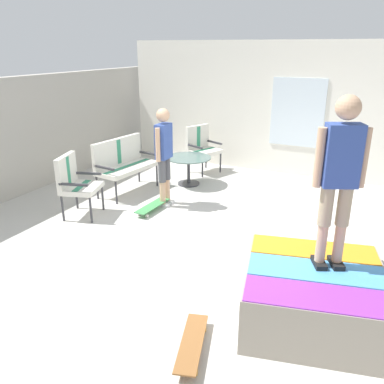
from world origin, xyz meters
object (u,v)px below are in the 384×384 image
object	(u,v)px
patio_bench	(123,160)
person_skater	(340,172)
patio_chair_by_wall	(74,180)
person_watching	(164,150)
skateboard_by_bench	(153,206)
patio_table	(189,165)
skateboard_spare	(192,343)
patio_chair_near_house	(201,145)
skate_ramp	(316,296)

from	to	relation	value
patio_bench	person_skater	xyz separation A→B (m)	(-2.23, -4.06, 0.95)
patio_chair_by_wall	person_skater	bearing A→B (deg)	-102.64
person_watching	skateboard_by_bench	bearing A→B (deg)	172.05
patio_chair_by_wall	skateboard_by_bench	bearing A→B (deg)	-55.97
person_watching	patio_bench	bearing A→B (deg)	75.90
patio_table	skateboard_spare	size ratio (longest dim) A/B	1.09
person_skater	patio_chair_by_wall	bearing A→B (deg)	77.36
patio_chair_by_wall	skateboard_by_bench	size ratio (longest dim) A/B	1.26
patio_bench	patio_chair_near_house	xyz separation A→B (m)	(1.83, -0.79, -0.00)
patio_table	person_skater	size ratio (longest dim) A/B	0.54
patio_chair_by_wall	skateboard_spare	xyz separation A→B (m)	(-2.00, -3.10, -0.53)
skate_ramp	patio_table	bearing A→B (deg)	43.19
patio_chair_by_wall	patio_table	bearing A→B (deg)	-23.56
skateboard_spare	patio_table	bearing A→B (deg)	26.87
patio_chair_by_wall	skateboard_spare	size ratio (longest dim) A/B	1.24
patio_chair_by_wall	skateboard_spare	bearing A→B (deg)	-122.80
patio_chair_by_wall	person_skater	xyz separation A→B (m)	(-0.92, -4.08, 0.95)
patio_chair_by_wall	skateboard_by_bench	xyz separation A→B (m)	(0.70, -1.03, -0.53)
person_watching	person_skater	bearing A→B (deg)	-123.14
patio_table	skateboard_spare	bearing A→B (deg)	-153.13
skate_ramp	person_skater	distance (m)	1.28
patio_chair_by_wall	skateboard_spare	distance (m)	3.72
patio_bench	skate_ramp	bearing A→B (deg)	-120.51
patio_bench	person_watching	size ratio (longest dim) A/B	0.77
skateboard_spare	skateboard_by_bench	bearing A→B (deg)	37.50
skate_ramp	skateboard_by_bench	bearing A→B (deg)	59.75
patio_chair_by_wall	person_watching	xyz separation A→B (m)	(1.04, -1.08, 0.38)
patio_bench	skateboard_by_bench	size ratio (longest dim) A/B	1.62
patio_chair_near_house	person_skater	xyz separation A→B (m)	(-4.05, -3.27, 0.95)
skateboard_by_bench	skate_ramp	bearing A→B (deg)	-120.25
patio_bench	skateboard_spare	xyz separation A→B (m)	(-3.31, -3.08, -0.53)
person_watching	skateboard_by_bench	xyz separation A→B (m)	(-0.35, 0.05, -0.91)
patio_chair_near_house	patio_table	distance (m)	0.96
person_skater	skateboard_by_bench	size ratio (longest dim) A/B	2.08
patio_chair_by_wall	person_skater	distance (m)	4.29
skateboard_by_bench	skateboard_spare	size ratio (longest dim) A/B	0.98
person_skater	skate_ramp	bearing A→B (deg)	158.78
patio_table	person_watching	size ratio (longest dim) A/B	0.53
patio_chair_by_wall	skateboard_by_bench	world-z (taller)	patio_chair_by_wall
skateboard_by_bench	patio_bench	bearing A→B (deg)	58.74
patio_table	person_skater	distance (m)	4.57
patio_table	skateboard_spare	world-z (taller)	patio_table
skate_ramp	patio_table	size ratio (longest dim) A/B	2.62
skateboard_by_bench	person_skater	bearing A→B (deg)	-117.86
skate_ramp	person_watching	world-z (taller)	person_watching
patio_bench	skateboard_spare	world-z (taller)	patio_bench
skate_ramp	patio_chair_by_wall	size ratio (longest dim) A/B	2.31
skate_ramp	skateboard_spare	bearing A→B (deg)	135.43
skate_ramp	patio_chair_by_wall	bearing A→B (deg)	75.37
person_skater	patio_table	bearing A→B (deg)	44.90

